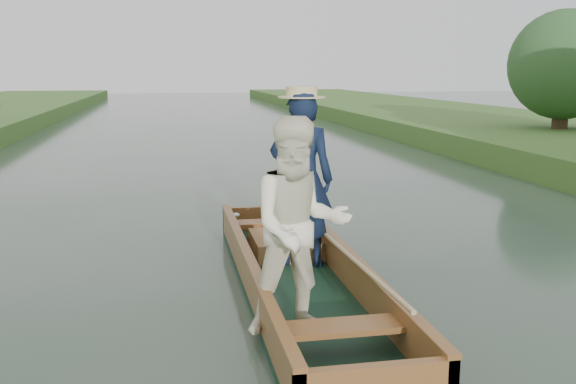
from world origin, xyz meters
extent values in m
plane|color=#283D30|center=(0.00, 0.00, 0.00)|extent=(120.00, 120.00, 0.00)
cylinder|color=#47331E|center=(9.80, 10.50, 1.00)|extent=(0.44, 0.44, 2.00)
sphere|color=#244D1E|center=(9.80, 10.50, 2.40)|extent=(3.07, 3.07, 3.07)
sphere|color=#244D1E|center=(10.40, 10.80, 2.00)|extent=(2.20, 2.20, 2.20)
cube|color=#13311F|center=(0.00, 0.00, 0.04)|extent=(1.10, 5.00, 0.08)
cube|color=brown|center=(-0.51, 0.00, 0.24)|extent=(0.08, 5.00, 0.32)
cube|color=brown|center=(0.51, 0.00, 0.24)|extent=(0.08, 5.00, 0.32)
cube|color=brown|center=(0.00, 2.46, 0.24)|extent=(1.10, 0.08, 0.32)
cube|color=brown|center=(-0.51, 0.00, 0.42)|extent=(0.10, 5.00, 0.04)
cube|color=brown|center=(0.51, 0.00, 0.42)|extent=(0.10, 5.00, 0.04)
cube|color=brown|center=(0.00, 1.90, 0.30)|extent=(0.94, 0.30, 0.05)
cube|color=brown|center=(0.00, -1.60, 0.30)|extent=(0.94, 0.30, 0.05)
imported|color=#101A32|center=(0.18, 0.76, 1.06)|extent=(0.83, 0.68, 1.95)
cylinder|color=beige|center=(0.18, 0.76, 1.99)|extent=(0.52, 0.52, 0.12)
imported|color=white|center=(-0.23, -1.11, 0.98)|extent=(0.91, 0.73, 1.81)
cube|color=brown|center=(0.12, 1.22, 0.19)|extent=(0.85, 0.90, 0.22)
sphere|color=#A27C55|center=(0.40, 1.12, 0.41)|extent=(0.20, 0.20, 0.20)
sphere|color=#A27C55|center=(0.40, 1.11, 0.56)|extent=(0.15, 0.15, 0.15)
sphere|color=#A27C55|center=(0.34, 1.11, 0.62)|extent=(0.06, 0.06, 0.06)
sphere|color=#A27C55|center=(0.45, 1.11, 0.62)|extent=(0.06, 0.06, 0.06)
sphere|color=#A27C55|center=(0.40, 1.05, 0.54)|extent=(0.06, 0.06, 0.06)
sphere|color=#A27C55|center=(0.31, 1.10, 0.44)|extent=(0.07, 0.07, 0.07)
sphere|color=#A27C55|center=(0.49, 1.10, 0.44)|extent=(0.07, 0.07, 0.07)
sphere|color=#A27C55|center=(0.35, 1.09, 0.32)|extent=(0.08, 0.08, 0.08)
sphere|color=#A27C55|center=(0.45, 1.09, 0.32)|extent=(0.08, 0.08, 0.08)
cylinder|color=silver|center=(-0.43, 1.90, 0.33)|extent=(0.07, 0.07, 0.01)
cylinder|color=silver|center=(-0.43, 1.90, 0.37)|extent=(0.01, 0.01, 0.08)
ellipsoid|color=silver|center=(-0.43, 1.90, 0.43)|extent=(0.09, 0.09, 0.05)
cylinder|color=tan|center=(0.43, 0.17, 0.46)|extent=(0.04, 4.30, 0.19)
camera|label=1|loc=(-1.27, -6.09, 2.25)|focal=40.00mm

